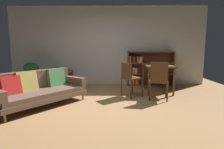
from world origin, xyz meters
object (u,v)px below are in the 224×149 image
at_px(potted_floor_plant, 31,71).
at_px(dining_chair_far, 159,79).
at_px(bookshelf, 147,68).
at_px(desk_speaker, 58,70).
at_px(media_console, 62,80).
at_px(dining_chair_near, 130,77).
at_px(fabric_couch, 38,89).
at_px(dining_table, 157,68).
at_px(open_laptop, 60,71).

height_order(potted_floor_plant, dining_chair_far, dining_chair_far).
bearing_deg(bookshelf, desk_speaker, -161.86).
distance_m(media_console, desk_speaker, 0.52).
xyz_separation_m(dining_chair_near, dining_chair_far, (0.68, -0.31, 0.00)).
height_order(dining_chair_far, bookshelf, bookshelf).
distance_m(desk_speaker, dining_chair_far, 2.95).
distance_m(fabric_couch, media_console, 1.82).
xyz_separation_m(fabric_couch, media_console, (0.00, 1.82, -0.12)).
height_order(dining_table, dining_chair_far, dining_chair_far).
bearing_deg(media_console, potted_floor_plant, -178.15).
bearing_deg(dining_table, dining_chair_far, -100.63).
bearing_deg(dining_chair_far, desk_speaker, 160.57).
bearing_deg(desk_speaker, dining_table, -1.35).
bearing_deg(media_console, desk_speaker, -89.79).
xyz_separation_m(media_console, potted_floor_plant, (-0.96, -0.03, 0.31)).
distance_m(open_laptop, dining_chair_near, 2.50).
bearing_deg(fabric_couch, dining_chair_far, 9.34).
bearing_deg(dining_chair_far, bookshelf, 89.03).
height_order(fabric_couch, dining_chair_near, dining_chair_near).
xyz_separation_m(dining_table, dining_chair_near, (-0.85, -0.60, -0.17)).
height_order(fabric_couch, bookshelf, bookshelf).
bearing_deg(dining_chair_near, dining_chair_far, -24.75).
relative_size(dining_table, dining_chair_near, 1.23).
bearing_deg(dining_table, desk_speaker, 178.65).
height_order(open_laptop, bookshelf, bookshelf).
distance_m(dining_chair_far, bookshelf, 1.90).
relative_size(media_console, open_laptop, 2.85).
distance_m(open_laptop, bookshelf, 2.94).
height_order(fabric_couch, media_console, fabric_couch).
xyz_separation_m(open_laptop, potted_floor_plant, (-0.86, -0.16, 0.03)).
relative_size(potted_floor_plant, bookshelf, 0.52).
bearing_deg(potted_floor_plant, open_laptop, 10.79).
height_order(media_console, desk_speaker, desk_speaker).
relative_size(fabric_couch, bookshelf, 1.33).
bearing_deg(bookshelf, dining_table, -82.01).
distance_m(potted_floor_plant, dining_chair_near, 3.23).
xyz_separation_m(potted_floor_plant, bookshelf, (3.77, 0.58, 0.01)).
distance_m(open_laptop, dining_table, 3.11).
height_order(potted_floor_plant, dining_table, potted_floor_plant).
distance_m(media_console, dining_table, 3.02).
bearing_deg(dining_chair_near, open_laptop, 151.90).
bearing_deg(dining_chair_far, fabric_couch, -170.66).
relative_size(media_console, dining_table, 1.15).
height_order(media_console, dining_table, dining_table).
bearing_deg(open_laptop, dining_chair_near, -28.10).
bearing_deg(dining_chair_near, fabric_couch, -159.97).
height_order(media_console, dining_chair_near, dining_chair_near).
relative_size(potted_floor_plant, dining_chair_far, 0.87).
bearing_deg(fabric_couch, dining_table, 24.85).
bearing_deg(fabric_couch, media_console, 89.87).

